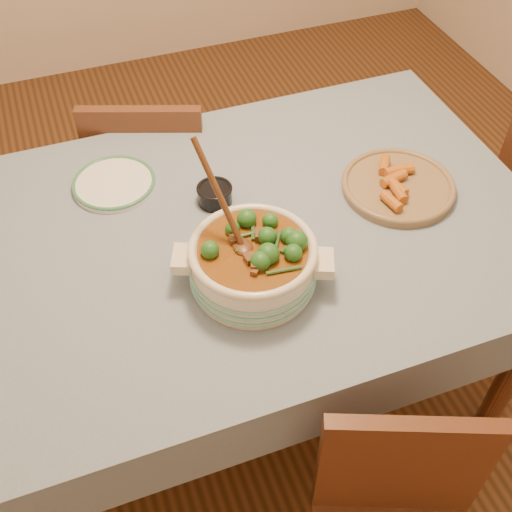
{
  "coord_description": "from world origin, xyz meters",
  "views": [
    {
      "loc": [
        -0.36,
        -1.16,
        1.96
      ],
      "look_at": [
        -0.01,
        -0.2,
        0.86
      ],
      "focal_mm": 45.0,
      "sensor_mm": 36.0,
      "label": 1
    }
  ],
  "objects": [
    {
      "name": "floor",
      "position": [
        0.0,
        0.0,
        0.0
      ],
      "size": [
        4.5,
        4.5,
        0.0
      ],
      "primitive_type": "plane",
      "color": "#422712",
      "rests_on": "ground"
    },
    {
      "name": "dining_table",
      "position": [
        0.0,
        0.0,
        0.66
      ],
      "size": [
        1.68,
        1.08,
        0.76
      ],
      "color": "brown",
      "rests_on": "floor"
    },
    {
      "name": "stew_casserole",
      "position": [
        -0.01,
        -0.19,
        0.83
      ],
      "size": [
        0.39,
        0.39,
        0.36
      ],
      "rotation": [
        0.0,
        0.0,
        -0.39
      ],
      "color": "beige",
      "rests_on": "dining_table"
    },
    {
      "name": "white_plate",
      "position": [
        -0.26,
        0.28,
        0.77
      ],
      "size": [
        0.26,
        0.26,
        0.02
      ],
      "rotation": [
        0.0,
        0.0,
        0.14
      ],
      "color": "white",
      "rests_on": "dining_table"
    },
    {
      "name": "chair_far",
      "position": [
        -0.1,
        0.62,
        0.47
      ],
      "size": [
        0.5,
        0.5,
        0.83
      ],
      "rotation": [
        0.0,
        0.0,
        2.79
      ],
      "color": "brown",
      "rests_on": "floor"
    },
    {
      "name": "condiment_bowl",
      "position": [
        -0.01,
        0.12,
        0.79
      ],
      "size": [
        0.11,
        0.11,
        0.05
      ],
      "rotation": [
        0.0,
        0.0,
        0.22
      ],
      "color": "black",
      "rests_on": "dining_table"
    },
    {
      "name": "fried_plate",
      "position": [
        0.49,
        -0.01,
        0.78
      ],
      "size": [
        0.36,
        0.36,
        0.05
      ],
      "rotation": [
        0.0,
        0.0,
        -0.15
      ],
      "color": "#8C704D",
      "rests_on": "dining_table"
    }
  ]
}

